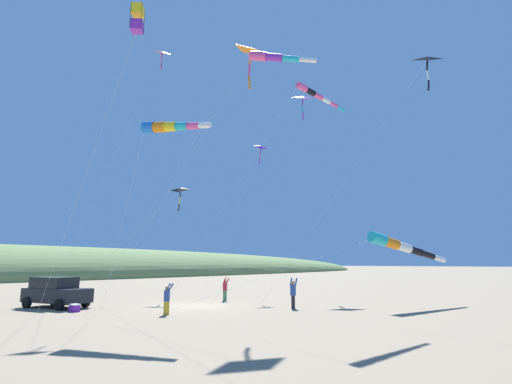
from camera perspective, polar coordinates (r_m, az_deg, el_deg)
ground_plane at (r=26.75m, az=-8.96°, el=-15.87°), size 600.00×600.00×0.00m
parked_car at (r=28.25m, az=-26.79°, el=-12.68°), size 4.63×2.93×1.85m
cooler_box at (r=25.55m, az=-24.62°, el=-14.90°), size 0.62×0.42×0.42m
person_adult_flyer at (r=25.00m, az=5.35°, el=-14.09°), size 0.54×0.63×1.81m
person_child_green_jacket at (r=22.51m, az=-12.68°, el=-14.58°), size 0.41×0.51×1.64m
person_child_grey_jacket at (r=29.92m, az=-4.48°, el=-13.61°), size 0.53×0.43×1.65m
kite_windsock_teal_far_right at (r=23.20m, az=2.43°, el=18.74°), size 14.22×4.10×14.47m
kite_windsock_green_low_center at (r=25.43m, az=8.51°, el=13.66°), size 7.24×8.75×13.38m
kite_delta_striped_overhead at (r=27.73m, az=23.38°, el=17.05°), size 11.02×4.88×15.46m
kite_delta_long_streamer_left at (r=32.87m, az=-13.40°, el=18.72°), size 1.83×6.99×18.83m
kite_delta_red_high_left at (r=37.84m, az=0.68°, el=6.37°), size 1.31×8.51×13.89m
kite_delta_orange_high_right at (r=33.78m, az=-10.94°, el=0.25°), size 2.54×10.95×9.09m
kite_windsock_purple_drifting at (r=22.66m, az=-12.65°, el=9.11°), size 9.38×2.02×10.56m
kite_delta_rainbow_low_near at (r=29.33m, az=-0.76°, el=19.60°), size 4.21×10.06×17.74m
kite_box_checkered_midright at (r=19.82m, az=-16.73°, el=22.68°), size 9.94×0.96×14.00m
kite_delta_small_distant at (r=44.97m, az=6.73°, el=13.24°), size 2.07×13.90×20.96m
kite_windsock_yellow_midlevel at (r=27.62m, az=19.89°, el=-7.27°), size 9.97×16.76×4.70m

